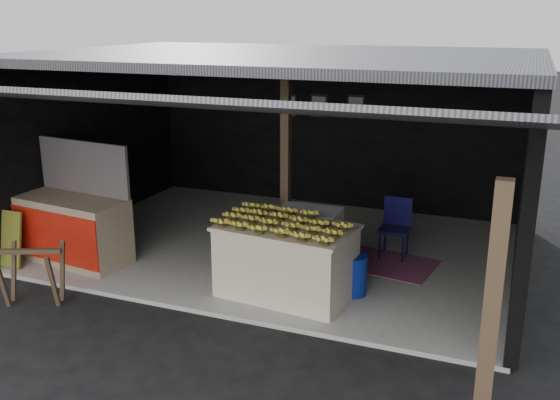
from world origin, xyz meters
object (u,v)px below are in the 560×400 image
at_px(banana_table, 286,260).
at_px(sawhorse, 32,270).
at_px(plastic_chair, 396,222).
at_px(neighbor_stall, 73,226).
at_px(water_barrel, 354,276).
at_px(white_crate, 309,241).

relative_size(banana_table, sawhorse, 2.04).
xyz_separation_m(sawhorse, plastic_chair, (3.91, 3.23, 0.11)).
relative_size(neighbor_stall, water_barrel, 3.50).
relative_size(water_barrel, plastic_chair, 0.56).
bearing_deg(white_crate, neighbor_stall, -167.42).
bearing_deg(banana_table, sawhorse, -149.55).
xyz_separation_m(white_crate, sawhorse, (-2.93, -2.12, -0.05)).
xyz_separation_m(white_crate, neighbor_stall, (-3.36, -0.81, 0.05)).
height_order(white_crate, neighbor_stall, neighbor_stall).
height_order(banana_table, plastic_chair, banana_table).
height_order(white_crate, sawhorse, white_crate).
bearing_deg(banana_table, white_crate, 92.92).
bearing_deg(banana_table, plastic_chair, 67.14).
xyz_separation_m(banana_table, water_barrel, (0.80, 0.33, -0.22)).
relative_size(white_crate, sawhorse, 1.07).
bearing_deg(white_crate, water_barrel, -31.31).
distance_m(sawhorse, plastic_chair, 5.07).
height_order(neighbor_stall, plastic_chair, neighbor_stall).
bearing_deg(neighbor_stall, plastic_chair, 30.40).
bearing_deg(neighbor_stall, sawhorse, -65.02).
distance_m(white_crate, plastic_chair, 1.48).
bearing_deg(white_crate, sawhorse, -145.00).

